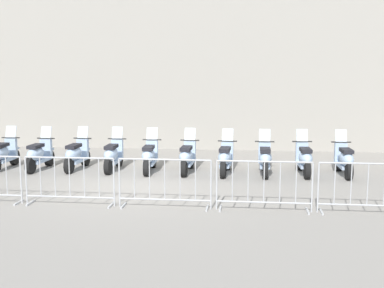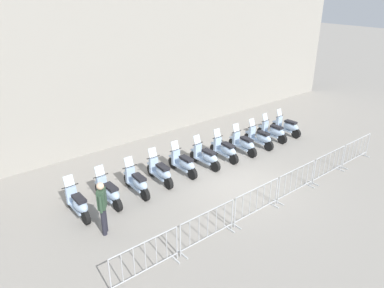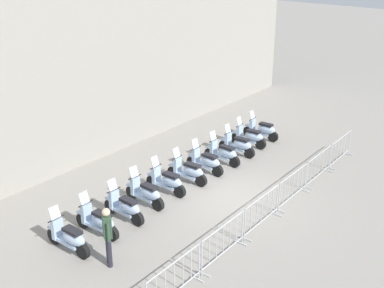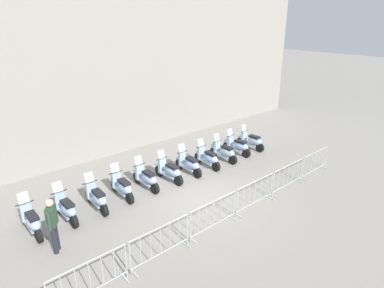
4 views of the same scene
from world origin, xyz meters
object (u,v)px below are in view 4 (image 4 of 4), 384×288
(motorcycle_4, at_px, (147,178))
(barrier_segment_3, at_px, (255,194))
(motorcycle_7, at_px, (208,158))
(barrier_segment_2, at_px, (214,216))
(motorcycle_6, at_px, (189,164))
(barrier_segment_0, at_px, (90,280))
(motorcycle_0, at_px, (32,221))
(officer_near_row_end, at_px, (53,223))
(motorcycle_3, at_px, (122,187))
(barrier_segment_5, at_px, (315,163))
(barrier_segment_4, at_px, (288,177))
(motorcycle_8, at_px, (224,152))
(motorcycle_9, at_px, (238,146))
(motorcycle_10, at_px, (252,141))
(motorcycle_5, at_px, (170,171))
(motorcycle_1, at_px, (66,209))
(barrier_segment_1, at_px, (161,243))
(motorcycle_2, at_px, (97,198))

(motorcycle_4, relative_size, barrier_segment_3, 0.87)
(motorcycle_4, bearing_deg, motorcycle_7, 6.53)
(motorcycle_4, relative_size, barrier_segment_2, 0.87)
(motorcycle_6, height_order, barrier_segment_3, motorcycle_6)
(barrier_segment_0, xyz_separation_m, barrier_segment_2, (4.14, 0.65, 0.00))
(motorcycle_0, height_order, motorcycle_7, same)
(officer_near_row_end, bearing_deg, motorcycle_3, 34.47)
(barrier_segment_5, bearing_deg, barrier_segment_4, -171.09)
(motorcycle_8, relative_size, motorcycle_9, 1.00)
(motorcycle_4, height_order, motorcycle_9, same)
(motorcycle_3, distance_m, motorcycle_9, 6.61)
(motorcycle_9, bearing_deg, motorcycle_10, 9.29)
(motorcycle_9, bearing_deg, motorcycle_5, -170.09)
(motorcycle_3, distance_m, motorcycle_10, 7.71)
(motorcycle_1, height_order, barrier_segment_4, motorcycle_1)
(motorcycle_4, xyz_separation_m, barrier_segment_5, (6.84, -2.71, 0.07))
(motorcycle_10, bearing_deg, officer_near_row_end, -163.35)
(motorcycle_9, distance_m, barrier_segment_3, 5.02)
(motorcycle_3, height_order, barrier_segment_3, motorcycle_3)
(barrier_segment_1, bearing_deg, barrier_segment_0, -171.09)
(motorcycle_6, bearing_deg, barrier_segment_5, -32.54)
(motorcycle_0, height_order, motorcycle_8, same)
(barrier_segment_0, xyz_separation_m, barrier_segment_5, (10.34, 1.62, 0.00))
(motorcycle_6, xyz_separation_m, barrier_segment_0, (-5.69, -4.59, 0.07))
(barrier_segment_1, distance_m, barrier_segment_4, 6.28)
(motorcycle_4, height_order, motorcycle_10, same)
(motorcycle_0, height_order, barrier_segment_5, motorcycle_0)
(motorcycle_3, bearing_deg, motorcycle_5, 6.89)
(motorcycle_2, height_order, barrier_segment_3, motorcycle_2)
(motorcycle_10, xyz_separation_m, barrier_segment_1, (-7.96, -5.03, 0.07))
(motorcycle_6, distance_m, barrier_segment_1, 5.60)
(motorcycle_5, relative_size, motorcycle_9, 1.00)
(barrier_segment_5, bearing_deg, barrier_segment_0, -171.09)
(motorcycle_8, bearing_deg, officer_near_row_end, -162.20)
(motorcycle_2, bearing_deg, motorcycle_7, 8.90)
(motorcycle_9, bearing_deg, barrier_segment_0, -149.92)
(motorcycle_9, distance_m, barrier_segment_1, 8.42)
(motorcycle_0, xyz_separation_m, barrier_segment_4, (9.09, -2.23, 0.07))
(motorcycle_3, xyz_separation_m, barrier_segment_1, (-0.35, -3.83, 0.07))
(motorcycle_8, xyz_separation_m, barrier_segment_5, (2.47, -3.27, 0.07))
(barrier_segment_1, relative_size, barrier_segment_3, 1.00)
(motorcycle_0, distance_m, motorcycle_1, 1.10)
(barrier_segment_4, height_order, officer_near_row_end, officer_near_row_end)
(motorcycle_2, height_order, officer_near_row_end, officer_near_row_end)
(motorcycle_2, height_order, motorcycle_8, same)
(motorcycle_2, relative_size, motorcycle_4, 1.00)
(motorcycle_7, relative_size, motorcycle_8, 1.00)
(motorcycle_2, relative_size, motorcycle_9, 1.01)
(motorcycle_2, distance_m, barrier_segment_4, 7.38)
(barrier_segment_3, bearing_deg, motorcycle_8, 67.00)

